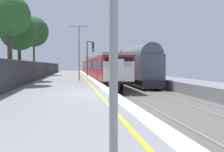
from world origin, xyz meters
TOP-DOWN VIEW (x-y plane):
  - ground at (2.64, 0.00)m, footprint 17.40×110.00m
  - commuter_train_at_platform at (2.10, 27.11)m, footprint 2.83×41.99m
  - freight_train_adjacent_track at (6.10, 34.42)m, footprint 2.60×51.16m
  - signal_gantry at (0.62, 21.66)m, footprint 1.10×0.24m
  - speed_limit_sign at (0.25, 19.63)m, footprint 0.59×0.08m
  - platform_lamp_mid at (-1.10, 10.90)m, footprint 2.00×0.20m
  - platform_back_fence at (-5.45, -0.00)m, footprint 0.07×99.00m
  - background_tree_left at (-6.86, 10.85)m, footprint 3.57×3.57m
  - background_tree_centre at (-7.69, 24.71)m, footprint 4.54×4.54m
  - background_tree_right at (-6.48, 6.02)m, footprint 3.23×3.23m

SIDE VIEW (x-z plane):
  - ground at x=2.64m, z-range -1.21..0.00m
  - platform_back_fence at x=-5.45m, z-range 0.04..1.96m
  - commuter_train_at_platform at x=2.10m, z-range -0.64..3.17m
  - freight_train_adjacent_track at x=6.10m, z-range -0.78..4.01m
  - speed_limit_sign at x=0.25m, z-range 0.39..3.33m
  - signal_gantry at x=0.62m, z-range 0.62..5.63m
  - platform_lamp_mid at x=-1.10m, z-range 0.51..6.02m
  - background_tree_left at x=-6.86m, z-range 1.35..7.90m
  - background_tree_right at x=-6.48m, z-range 1.74..8.74m
  - background_tree_centre at x=-7.69m, z-range 2.08..11.01m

